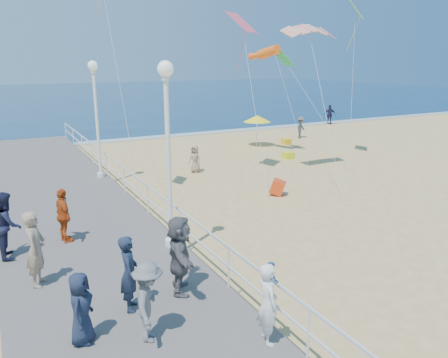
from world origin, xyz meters
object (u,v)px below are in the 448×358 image
woman_holding_toddler (268,303)px  beach_walker_c (195,159)px  toddler_held (271,280)px  spectator_0 (129,273)px  spectator_5 (180,255)px  spectator_2 (148,302)px  lamp_post_far (96,107)px  spectator_3 (64,216)px  spectator_7 (7,225)px  beach_umbrella (257,119)px  lamp_post_mid (168,137)px  beach_walker_a (301,127)px  spectator_6 (36,249)px  beach_chair_right (286,142)px  spectator_4 (81,308)px  beach_walker_b (330,115)px  beach_chair_left (288,155)px  box_kite (278,189)px

woman_holding_toddler → beach_walker_c: 15.16m
toddler_held → spectator_0: bearing=55.2°
toddler_held → woman_holding_toddler: bearing=146.5°
toddler_held → spectator_5: (-0.89, 2.43, -0.27)m
spectator_0 → spectator_2: (0.01, -1.25, -0.04)m
lamp_post_far → spectator_5: (-0.79, -11.61, -2.31)m
spectator_0 → spectator_3: (-0.67, 4.57, -0.03)m
toddler_held → spectator_7: (-4.35, 6.51, -0.29)m
spectator_3 → beach_umbrella: (14.42, 11.97, 0.68)m
lamp_post_mid → beach_walker_a: bearing=42.4°
lamp_post_mid → spectator_6: (-3.72, -0.67, -2.32)m
lamp_post_far → beach_chair_right: lamp_post_far is taller
spectator_3 → beach_chair_right: (16.63, 11.58, -1.03)m
woman_holding_toddler → spectator_2: (-1.99, 1.15, -0.01)m
toddler_held → spectator_6: spectator_6 is taller
toddler_held → beach_walker_a: size_ratio=0.45×
spectator_3 → spectator_4: size_ratio=1.14×
spectator_0 → beach_walker_c: spectator_0 is taller
lamp_post_far → spectator_3: (-2.72, -7.22, -2.43)m
lamp_post_far → spectator_6: (-3.72, -9.67, -2.32)m
spectator_2 → spectator_6: (-1.68, 3.37, 0.13)m
spectator_7 → beach_walker_a: spectator_7 is taller
beach_walker_b → beach_chair_left: bearing=70.4°
spectator_6 → beach_walker_c: (8.65, 9.79, -0.63)m
woman_holding_toddler → spectator_3: 7.46m
spectator_3 → spectator_6: size_ratio=0.88×
spectator_2 → spectator_3: bearing=30.5°
beach_chair_right → spectator_5: bearing=-132.7°
spectator_5 → beach_chair_right: size_ratio=3.45×
toddler_held → beach_umbrella: beach_umbrella is taller
woman_holding_toddler → beach_chair_right: bearing=-25.5°
lamp_post_far → beach_walker_c: bearing=1.4°
lamp_post_far → woman_holding_toddler: lamp_post_far is taller
lamp_post_mid → spectator_7: size_ratio=2.85×
spectator_5 → spectator_7: size_ratio=1.02×
box_kite → beach_chair_right: bearing=4.4°
beach_walker_b → beach_umbrella: (-11.71, -5.95, 1.02)m
spectator_3 → spectator_2: bearing=176.4°
lamp_post_mid → beach_chair_right: (13.92, 13.35, -3.46)m
beach_walker_b → beach_chair_left: 15.86m
lamp_post_mid → toddler_held: (0.10, -5.04, -2.04)m
beach_umbrella → beach_chair_right: (2.21, -0.39, -1.71)m
spectator_3 → beach_walker_a: spectator_3 is taller
spectator_3 → spectator_5: bearing=-166.6°
woman_holding_toddler → spectator_4: 3.59m
lamp_post_mid → beach_walker_c: bearing=61.6°
beach_chair_right → woman_holding_toddler: bearing=-127.0°
toddler_held → beach_chair_left: (11.18, 14.55, -1.42)m
spectator_3 → spectator_7: (-1.53, -0.31, 0.10)m
woman_holding_toddler → box_kite: woman_holding_toddler is taller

